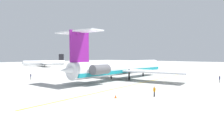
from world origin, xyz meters
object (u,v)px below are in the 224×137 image
(ground_crew_portside, at_px, (31,76))
(safety_cone_nose, at_px, (116,96))
(main_jetliner, at_px, (120,68))
(airliner_mid_left, at_px, (44,63))
(ground_crew_near_nose, at_px, (110,69))
(ground_crew_near_tail, at_px, (154,90))
(safety_cone_wingtip, at_px, (131,71))
(ground_crew_starboard, at_px, (220,78))

(ground_crew_portside, bearing_deg, safety_cone_nose, -91.24)
(main_jetliner, xyz_separation_m, airliner_mid_left, (21.28, 78.26, -1.09))
(ground_crew_near_nose, relative_size, ground_crew_near_tail, 1.03)
(ground_crew_near_tail, bearing_deg, safety_cone_nose, 141.97)
(ground_crew_near_tail, height_order, safety_cone_wingtip, ground_crew_near_tail)
(main_jetliner, xyz_separation_m, ground_crew_near_nose, (18.54, 20.54, -2.18))
(main_jetliner, distance_m, ground_crew_near_tail, 24.73)
(main_jetliner, bearing_deg, ground_crew_near_nose, 45.66)
(ground_crew_near_nose, bearing_deg, ground_crew_near_tail, -122.40)
(safety_cone_wingtip, bearing_deg, main_jetliner, -150.01)
(ground_crew_near_nose, xyz_separation_m, safety_cone_wingtip, (4.63, -7.17, -0.88))
(ground_crew_near_nose, xyz_separation_m, ground_crew_near_tail, (-33.42, -40.17, -0.04))
(ground_crew_starboard, bearing_deg, safety_cone_nose, 74.57)
(main_jetliner, relative_size, ground_crew_starboard, 23.08)
(airliner_mid_left, bearing_deg, safety_cone_nose, 85.58)
(ground_crew_portside, height_order, safety_cone_nose, ground_crew_portside)
(ground_crew_starboard, height_order, safety_cone_nose, ground_crew_starboard)
(safety_cone_wingtip, bearing_deg, ground_crew_near_nose, 122.88)
(safety_cone_wingtip, bearing_deg, airliner_mid_left, 91.68)
(safety_cone_nose, bearing_deg, ground_crew_near_nose, 43.25)
(ground_crew_portside, xyz_separation_m, safety_cone_nose, (-3.05, -34.00, -0.81))
(ground_crew_portside, distance_m, safety_cone_wingtip, 40.29)
(ground_crew_near_nose, height_order, ground_crew_starboard, ground_crew_near_nose)
(safety_cone_wingtip, bearing_deg, ground_crew_portside, 172.78)
(main_jetliner, xyz_separation_m, ground_crew_portside, (-16.79, 18.44, -2.24))
(ground_crew_near_tail, height_order, ground_crew_starboard, ground_crew_starboard)
(ground_crew_near_nose, bearing_deg, main_jetliner, -124.71)
(airliner_mid_left, relative_size, safety_cone_nose, 45.42)
(ground_crew_near_nose, bearing_deg, ground_crew_starboard, -92.01)
(ground_crew_portside, bearing_deg, ground_crew_near_tail, -83.24)
(ground_crew_near_nose, distance_m, ground_crew_near_tail, 52.26)
(airliner_mid_left, bearing_deg, ground_crew_starboard, 103.67)
(ground_crew_near_tail, relative_size, safety_cone_wingtip, 3.20)
(airliner_mid_left, relative_size, safety_cone_wingtip, 45.42)
(ground_crew_near_tail, distance_m, ground_crew_starboard, 26.47)
(ground_crew_starboard, distance_m, safety_cone_nose, 32.06)
(ground_crew_near_nose, relative_size, ground_crew_portside, 1.06)
(airliner_mid_left, distance_m, ground_crew_portside, 70.91)
(ground_crew_starboard, bearing_deg, ground_crew_portside, 31.82)
(ground_crew_near_tail, bearing_deg, safety_cone_wingtip, 42.24)
(ground_crew_portside, bearing_deg, main_jetliner, -43.80)
(ground_crew_near_nose, height_order, ground_crew_portside, ground_crew_near_nose)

